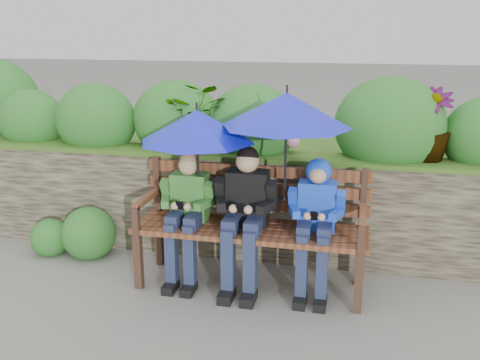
% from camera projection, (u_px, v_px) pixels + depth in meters
% --- Properties ---
extents(ground, '(60.00, 60.00, 0.00)m').
position_uv_depth(ground, '(237.00, 287.00, 4.67)').
color(ground, gray).
rests_on(ground, ground).
extents(garden_backdrop, '(8.00, 2.87, 1.90)m').
position_uv_depth(garden_backdrop, '(268.00, 169.00, 5.97)').
color(garden_backdrop, '#322E24').
rests_on(garden_backdrop, ground).
extents(park_bench, '(1.99, 0.58, 1.05)m').
position_uv_depth(park_bench, '(252.00, 218.00, 4.62)').
color(park_bench, '#3D281D').
rests_on(park_bench, ground).
extents(boy_left, '(0.47, 0.54, 1.16)m').
position_uv_depth(boy_left, '(187.00, 209.00, 4.64)').
color(boy_left, '#358729').
rests_on(boy_left, ground).
extents(boy_middle, '(0.53, 0.61, 1.23)m').
position_uv_depth(boy_middle, '(245.00, 210.00, 4.51)').
color(boy_middle, black).
rests_on(boy_middle, ground).
extents(boy_right, '(0.47, 0.57, 1.16)m').
position_uv_depth(boy_right, '(316.00, 214.00, 4.40)').
color(boy_right, blue).
rests_on(boy_right, ground).
extents(umbrella_left, '(0.99, 0.99, 0.83)m').
position_uv_depth(umbrella_left, '(197.00, 126.00, 4.44)').
color(umbrella_left, '#1720DB').
rests_on(umbrella_left, ground).
extents(umbrella_right, '(1.06, 1.06, 0.97)m').
position_uv_depth(umbrella_right, '(287.00, 110.00, 4.27)').
color(umbrella_right, '#1720DB').
rests_on(umbrella_right, ground).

